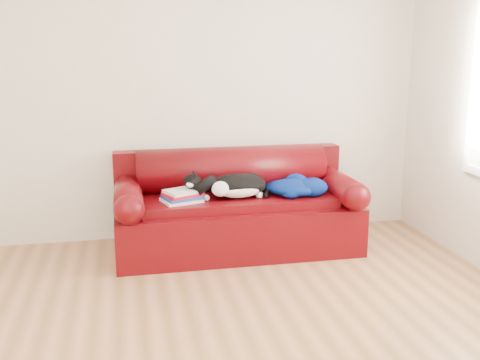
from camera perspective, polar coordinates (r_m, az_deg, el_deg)
The scene contains 7 objects.
ground at distance 3.64m, azimuth -1.92°, elevation -15.36°, with size 4.50×4.50×0.00m, color brown.
room_shell at distance 3.24m, azimuth -0.01°, elevation 11.90°, with size 4.52×4.02×2.61m.
sofa_base at distance 4.97m, azimuth -0.34°, elevation -4.43°, with size 2.10×0.90×0.50m.
sofa_back at distance 5.12m, azimuth -0.89°, elevation -0.38°, with size 2.10×1.01×0.88m.
book_stack at distance 4.69m, azimuth -5.87°, elevation -1.62°, with size 0.36×0.32×0.10m.
cat at distance 4.77m, azimuth -0.28°, elevation -0.65°, with size 0.73×0.45×0.26m.
blanket at distance 4.92m, azimuth 5.64°, elevation -0.64°, with size 0.53×0.47×0.16m.
Camera 1 is at (-0.54, -3.16, 1.73)m, focal length 42.00 mm.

